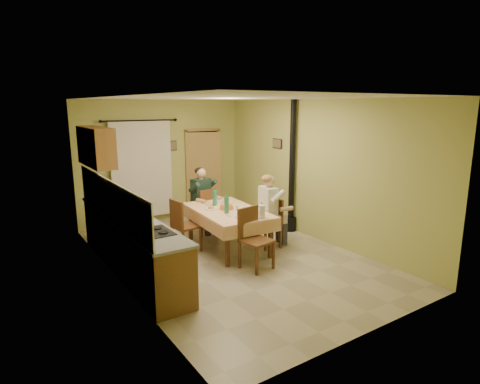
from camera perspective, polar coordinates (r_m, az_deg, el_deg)
floor at (r=7.34m, az=-1.21°, el=-9.18°), size 4.00×6.00×0.01m
room_shell at (r=6.89m, az=-1.28°, el=5.06°), size 4.04×6.04×2.82m
kitchen_run at (r=6.84m, az=-15.34°, el=-6.96°), size 0.64×3.64×1.56m
upper_cabinets at (r=7.73m, az=-19.84°, el=6.10°), size 0.35×1.40×0.70m
curtain at (r=9.32m, az=-13.76°, el=3.14°), size 1.70×0.07×2.22m
doorway at (r=10.02m, az=-5.15°, el=2.84°), size 0.96×0.26×2.15m
dining_table at (r=7.64m, az=-1.73°, el=-5.29°), size 1.27×1.97×0.76m
tableware at (r=7.44m, az=-1.23°, el=-2.20°), size 0.73×1.62×0.33m
chair_far at (r=8.57m, az=-5.28°, el=-4.01°), size 0.50×0.50×0.98m
chair_near at (r=6.76m, az=2.27°, el=-8.45°), size 0.53×0.53×1.02m
chair_right at (r=7.76m, az=4.24°, el=-5.74°), size 0.45×0.45×0.95m
chair_left at (r=7.58m, az=-7.71°, el=-6.24°), size 0.48×0.48×1.00m
man_far at (r=8.43m, az=-5.42°, el=-0.15°), size 0.63×0.53×1.39m
man_right at (r=7.59m, az=4.22°, el=-1.51°), size 0.51×0.62×1.39m
stove_flue at (r=8.61m, az=7.33°, el=1.06°), size 0.24×0.24×2.80m
picture_back at (r=9.62m, az=-9.55°, el=6.53°), size 0.19×0.03×0.23m
picture_right at (r=9.00m, az=5.31°, el=6.89°), size 0.03×0.31×0.21m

